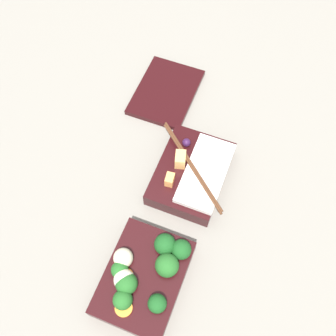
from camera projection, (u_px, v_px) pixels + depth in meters
name	position (u px, v px, depth m)	size (l,w,h in m)	color
ground_plane	(172.00, 223.00, 0.76)	(3.00, 3.00, 0.00)	gray
bento_tray_vegetable	(144.00, 276.00, 0.69)	(0.18, 0.13, 0.07)	black
bento_tray_rice	(193.00, 173.00, 0.79)	(0.18, 0.18, 0.07)	black
bento_lid	(166.00, 92.00, 0.91)	(0.18, 0.13, 0.01)	black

